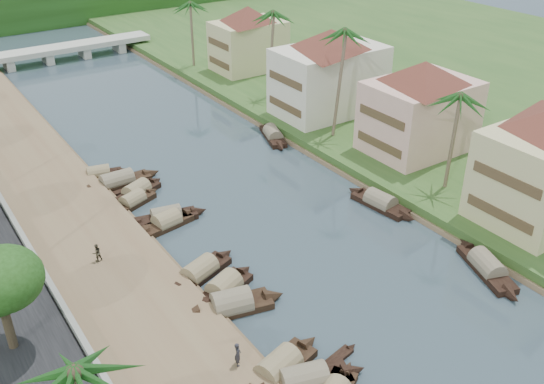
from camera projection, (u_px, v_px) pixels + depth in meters
ground at (362, 287)px, 46.67m from camera, size 220.00×220.00×0.00m
left_bank at (72, 230)px, 53.09m from camera, size 10.00×180.00×0.80m
right_bank at (371, 137)px, 70.17m from camera, size 16.00×180.00×1.20m
retaining_wall at (21, 235)px, 50.57m from camera, size 0.40×180.00×1.10m
treeline at (18, 4)px, 117.06m from camera, size 120.00×14.00×8.00m
bridge at (65, 49)px, 97.91m from camera, size 28.00×4.00×2.40m
building_mid at (420, 106)px, 63.63m from camera, size 14.11×14.11×9.70m
building_far at (329, 71)px, 73.14m from camera, size 15.59×15.59×10.20m
building_distant at (248, 38)px, 88.34m from camera, size 12.62×12.62×9.20m
sampan_3 at (304, 382)px, 37.70m from camera, size 8.66×4.13×2.28m
sampan_4 at (278, 369)px, 38.65m from camera, size 8.28×3.88×2.30m
sampan_5 at (224, 288)px, 45.85m from camera, size 7.21×4.44×2.27m
sampan_6 at (232, 305)px, 44.12m from camera, size 8.53×3.76×2.45m
sampan_7 at (200, 272)px, 47.63m from camera, size 8.07×4.22×2.14m
sampan_8 at (167, 223)px, 54.11m from camera, size 6.85×2.66×2.09m
sampan_9 at (166, 217)px, 54.96m from camera, size 7.91×3.04×2.00m
sampan_10 at (133, 202)px, 57.39m from camera, size 6.67×3.65×1.88m
sampan_11 at (137, 192)px, 59.02m from camera, size 7.19×4.43×2.09m
sampan_12 at (118, 182)px, 60.85m from camera, size 9.33×1.94×2.21m
sampan_13 at (99, 174)px, 62.34m from camera, size 6.71×2.89×1.86m
sampan_14 at (487, 267)px, 48.20m from camera, size 4.65×8.92×2.16m
sampan_15 at (380, 203)px, 57.16m from camera, size 2.68×8.38×2.21m
sampan_16 at (273, 135)px, 71.01m from camera, size 4.10×8.43×2.06m
canoe_1 at (333, 362)px, 39.64m from camera, size 4.73×1.65×0.76m
canoe_2 at (117, 193)px, 59.41m from camera, size 4.81×1.07×0.69m
palm_1 at (459, 98)px, 54.02m from camera, size 3.20×3.20×10.78m
palm_2 at (340, 34)px, 63.60m from camera, size 3.20×3.20×13.37m
palm_3 at (270, 15)px, 75.19m from camera, size 3.20×3.20×12.42m
palm_4 at (85, 371)px, 23.75m from camera, size 3.20×3.20×11.78m
palm_7 at (190, 4)px, 87.74m from camera, size 3.20×3.20×10.83m
tree_6 at (355, 66)px, 76.59m from camera, size 4.93×4.93×6.72m
person_near at (238, 354)px, 38.07m from camera, size 0.65×0.75×1.74m
person_far at (97, 253)px, 48.00m from camera, size 0.80×0.66×1.51m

